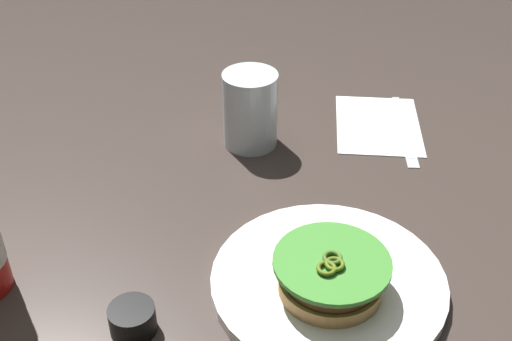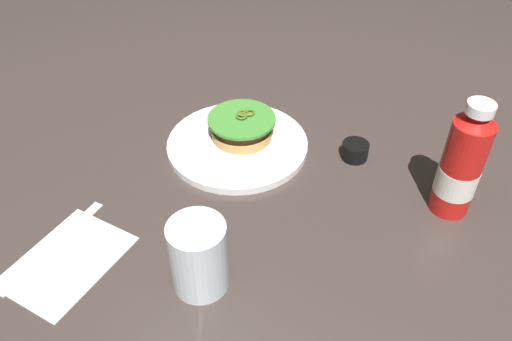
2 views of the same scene
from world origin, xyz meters
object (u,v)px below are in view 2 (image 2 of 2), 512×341
Objects in this scene: water_glass at (199,256)px; napkin at (67,261)px; burger_sandwich at (242,127)px; butter_knife at (60,238)px; dinner_plate at (237,145)px; spoon_utensil at (100,258)px; condiment_cup at (355,151)px; fork_utensil at (76,252)px; ketchup_bottle at (461,166)px.

water_glass reaches higher than napkin.
burger_sandwich is 0.40m from butter_knife.
dinner_plate reaches higher than napkin.
spoon_utensil reaches higher than napkin.
dinner_plate is 0.23m from condiment_cup.
butter_knife is at bearing 72.88° from fork_utensil.
burger_sandwich is 0.72× the size of napkin.
water_glass is 0.54× the size of butter_knife.
dinner_plate is at bearing -25.47° from butter_knife.
spoon_utensil is at bearing 125.25° from ketchup_bottle.
spoon_utensil is at bearing -95.02° from butter_knife.
ketchup_bottle reaches higher than fork_utensil.
dinner_plate is at bearing 15.81° from water_glass.
condiment_cup is 0.29× the size of spoon_utensil.
condiment_cup is (0.06, -0.22, 0.01)m from dinner_plate.
condiment_cup reaches higher than butter_knife.
ketchup_bottle reaches higher than spoon_utensil.
ketchup_bottle is at bearing -59.57° from butter_knife.
condiment_cup is 0.28× the size of napkin.
ketchup_bottle is 1.80× the size of water_glass.
ketchup_bottle reaches higher than burger_sandwich.
water_glass is at bearing -85.63° from butter_knife.
napkin is 0.05m from spoon_utensil.
burger_sandwich is 0.40m from fork_utensil.
fork_utensil is at bearing 123.37° from ketchup_bottle.
water_glass is 0.26m from butter_knife.
dinner_plate is 0.36m from spoon_utensil.
dinner_plate is at bearing 177.49° from burger_sandwich.
water_glass reaches higher than butter_knife.
dinner_plate is at bearing -12.34° from spoon_utensil.
spoon_utensil is at bearing 168.18° from burger_sandwich.
burger_sandwich is at bearing -11.82° from spoon_utensil.
dinner_plate is at bearing -18.29° from napkin.
water_glass is (-0.32, -0.09, 0.05)m from dinner_plate.
fork_utensil is at bearing 162.07° from burger_sandwich.
water_glass is 0.18m from spoon_utensil.
napkin is at bearing 170.94° from fork_utensil.
condiment_cup is 0.56m from butter_knife.
napkin is at bearing 162.47° from burger_sandwich.
fork_utensil reaches higher than napkin.
water_glass is (-0.32, 0.32, -0.03)m from ketchup_bottle.
fork_utensil is 0.83× the size of butter_knife.
ketchup_bottle is 0.61m from spoon_utensil.
dinner_plate is 0.38m from butter_knife.
fork_utensil is (-0.36, 0.12, -0.00)m from dinner_plate.
fork_utensil is (-0.01, 0.04, -0.00)m from spoon_utensil.
napkin is (-0.37, 0.54, -0.09)m from ketchup_bottle.
napkin is at bearing 116.93° from spoon_utensil.
dinner_plate is 0.38m from fork_utensil.
napkin is (-0.39, 0.12, -0.04)m from burger_sandwich.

